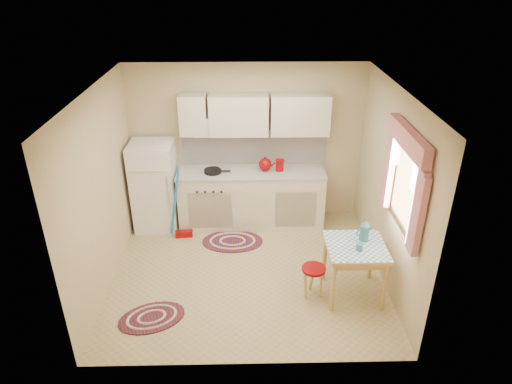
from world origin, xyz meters
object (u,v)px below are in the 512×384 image
table (353,270)px  base_cabinets (251,199)px  fridge (155,186)px  stool (313,281)px

table → base_cabinets: bearing=125.1°
fridge → stool: 2.88m
table → stool: table is taller
base_cabinets → stool: base_cabinets is taller
base_cabinets → stool: 1.97m
table → fridge: bearing=147.7°
table → stool: 0.52m
fridge → base_cabinets: size_ratio=0.62×
stool → base_cabinets: bearing=112.6°
table → stool: size_ratio=1.71×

